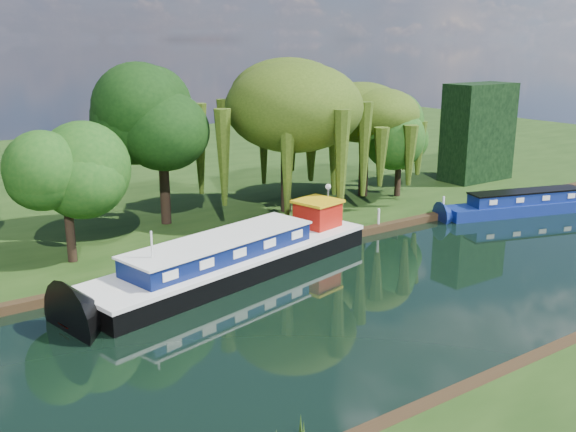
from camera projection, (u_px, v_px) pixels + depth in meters
ground at (445, 279)px, 32.95m from camera, size 120.00×120.00×0.00m
far_bank at (169, 169)px, 59.90m from camera, size 120.00×52.00×0.45m
dutch_barge at (237, 257)px, 33.50m from camera, size 17.62×7.60×3.63m
narrowboat at (525, 205)px, 45.23m from camera, size 12.27×5.55×1.78m
red_dinghy at (94, 321)px, 28.03m from camera, size 3.29×2.66×0.60m
white_cruiser at (555, 200)px, 49.02m from camera, size 2.44×2.17×1.19m
willow_left at (286, 107)px, 42.39m from camera, size 8.17×8.17×9.79m
willow_right at (365, 123)px, 47.19m from camera, size 6.19×6.19×7.54m
tree_far_left at (65, 172)px, 32.94m from camera, size 4.38×4.38×7.05m
tree_far_mid at (161, 124)px, 39.64m from camera, size 5.66×5.66×9.26m
tree_far_right at (400, 135)px, 47.42m from camera, size 4.06×4.06×6.64m
conifer_hedge at (478, 132)px, 53.27m from camera, size 6.00×3.00×8.00m
lamppost at (328, 193)px, 40.92m from camera, size 0.36×0.36×2.56m
mooring_posts at (336, 225)px, 39.09m from camera, size 19.16×0.16×1.00m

